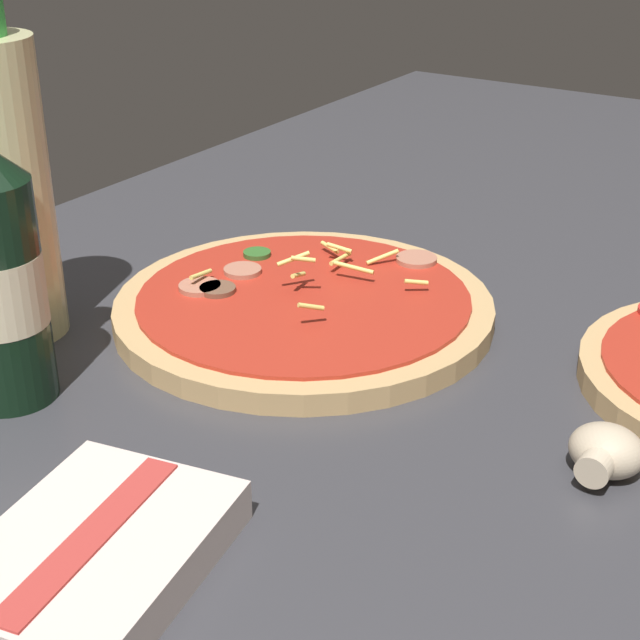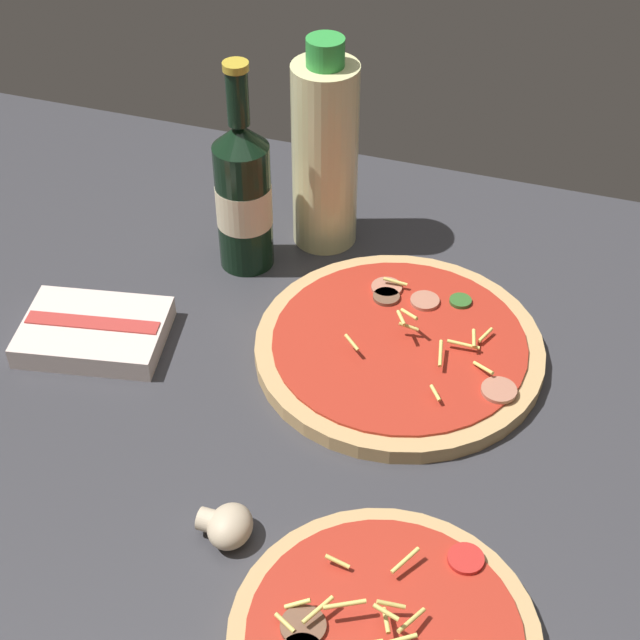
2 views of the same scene
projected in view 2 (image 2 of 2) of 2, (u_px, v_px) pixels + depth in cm
name	position (u px, v px, depth cm)	size (l,w,h in cm)	color
counter_slab	(448.00, 441.00, 93.31)	(160.00, 90.00, 2.50)	#38383D
pizza_near	(383.00, 639.00, 75.04)	(24.22, 24.22, 5.29)	tan
pizza_far	(399.00, 348.00, 99.91)	(29.47, 29.47, 5.33)	tan
beer_bottle	(243.00, 194.00, 106.39)	(6.21, 6.21, 24.62)	black
oil_bottle	(325.00, 153.00, 108.42)	(7.42, 7.42, 24.97)	beige
mushroom_left	(228.00, 526.00, 82.38)	(4.71, 4.48, 3.14)	beige
dish_towel	(94.00, 332.00, 101.39)	(16.30, 13.05, 2.56)	beige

